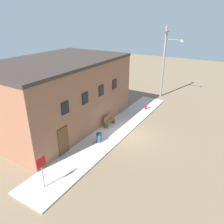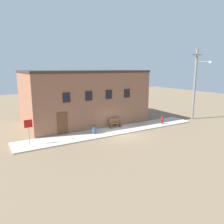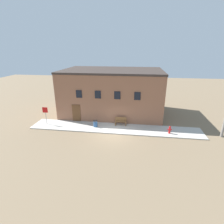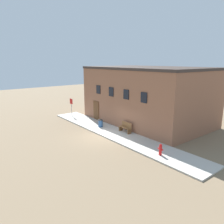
{
  "view_description": "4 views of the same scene",
  "coord_description": "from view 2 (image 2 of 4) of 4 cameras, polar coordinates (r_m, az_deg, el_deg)",
  "views": [
    {
      "loc": [
        -14.67,
        -7.3,
        9.41
      ],
      "look_at": [
        -0.3,
        1.36,
        2.0
      ],
      "focal_mm": 35.0,
      "sensor_mm": 36.0,
      "label": 1
    },
    {
      "loc": [
        -11.01,
        -16.59,
        6.24
      ],
      "look_at": [
        -0.3,
        1.36,
        2.0
      ],
      "focal_mm": 35.0,
      "sensor_mm": 36.0,
      "label": 2
    },
    {
      "loc": [
        2.21,
        -16.44,
        8.55
      ],
      "look_at": [
        -0.3,
        1.36,
        2.0
      ],
      "focal_mm": 28.0,
      "sensor_mm": 36.0,
      "label": 3
    },
    {
      "loc": [
        15.04,
        -10.68,
        6.59
      ],
      "look_at": [
        -0.3,
        1.36,
        2.0
      ],
      "focal_mm": 35.0,
      "sensor_mm": 36.0,
      "label": 4
    }
  ],
  "objects": [
    {
      "name": "ground_plane",
      "position": [
        20.87,
        2.65,
        -5.95
      ],
      "size": [
        80.0,
        80.0,
        0.0
      ],
      "primitive_type": "plane",
      "color": "#7A664C"
    },
    {
      "name": "sidewalk",
      "position": [
        21.95,
        0.68,
        -4.9
      ],
      "size": [
        19.11,
        2.73,
        0.11
      ],
      "color": "#BCB7AD",
      "rests_on": "ground"
    },
    {
      "name": "brick_building",
      "position": [
        25.56,
        -7.55,
        4.06
      ],
      "size": [
        13.0,
        8.09,
        5.97
      ],
      "color": "#8E5B42",
      "rests_on": "ground"
    },
    {
      "name": "fire_hydrant",
      "position": [
        24.94,
        12.97,
        -2.09
      ],
      "size": [
        0.44,
        0.21,
        0.82
      ],
      "color": "red",
      "rests_on": "sidewalk"
    },
    {
      "name": "stop_sign",
      "position": [
        18.73,
        -20.98,
        -3.79
      ],
      "size": [
        0.64,
        0.06,
        2.09
      ],
      "color": "gray",
      "rests_on": "sidewalk"
    },
    {
      "name": "bench",
      "position": [
        22.85,
        0.82,
        -2.95
      ],
      "size": [
        1.28,
        0.44,
        0.94
      ],
      "color": "brown",
      "rests_on": "sidewalk"
    },
    {
      "name": "trash_bin",
      "position": [
        20.84,
        -4.62,
        -4.62
      ],
      "size": [
        0.48,
        0.48,
        0.74
      ],
      "color": "#2D517F",
      "rests_on": "sidewalk"
    },
    {
      "name": "utility_pole",
      "position": [
        28.27,
        21.01,
        7.2
      ],
      "size": [
        1.8,
        2.16,
        8.44
      ],
      "color": "gray",
      "rests_on": "ground"
    }
  ]
}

